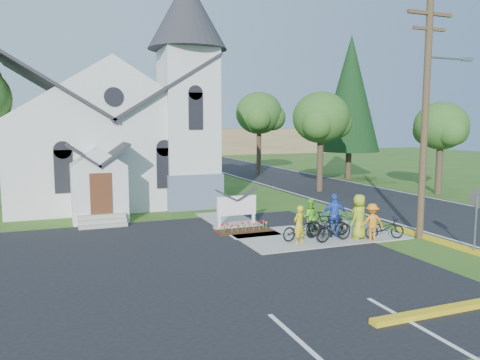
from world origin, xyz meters
name	(u,v)px	position (x,y,z in m)	size (l,w,h in m)	color
ground	(291,241)	(0.00, 0.00, 0.00)	(120.00, 120.00, 0.00)	#315819
parking_lot	(125,275)	(-7.00, -2.00, 0.01)	(20.00, 16.00, 0.02)	black
road	(316,185)	(10.00, 15.00, 0.01)	(8.00, 90.00, 0.02)	black
sidewalk	(317,235)	(1.50, 0.50, 0.03)	(7.00, 4.00, 0.05)	gray
church	(116,117)	(-5.48, 12.48, 5.25)	(12.35, 12.00, 13.00)	white
church_sign	(237,206)	(-1.20, 3.20, 1.03)	(2.20, 0.40, 1.70)	gray
flower_bed	(244,231)	(-1.20, 2.30, 0.04)	(2.60, 1.10, 0.07)	#39200F
utility_pole	(427,109)	(5.36, -1.50, 5.40)	(3.45, 0.28, 10.00)	#412E20
stop_sign	(477,207)	(5.43, -4.20, 1.78)	(0.11, 0.76, 2.48)	gray
tree_road_near	(321,118)	(8.50, 12.00, 5.21)	(4.00, 4.00, 7.05)	#392A1F
tree_road_mid	(259,113)	(9.00, 24.00, 5.78)	(4.40, 4.40, 7.80)	#392A1F
tree_road_far	(441,126)	(15.50, 8.00, 4.63)	(3.60, 3.60, 6.30)	#392A1F
conifer	(350,94)	(15.00, 18.00, 7.39)	(5.20, 5.20, 12.40)	#392A1F
distant_hills	(142,141)	(3.36, 56.33, 2.17)	(61.00, 10.00, 5.60)	brown
cyclist_0	(299,225)	(0.00, -0.62, 0.82)	(0.56, 0.37, 1.54)	gold
bike_0	(301,229)	(0.36, -0.10, 0.52)	(0.62, 1.79, 0.94)	black
cyclist_1	(310,217)	(1.12, 0.49, 0.84)	(0.77, 0.60, 1.58)	#68D427
bike_1	(334,228)	(1.50, -0.81, 0.59)	(0.51, 1.81, 1.09)	black
cyclist_2	(335,215)	(1.96, -0.14, 0.97)	(1.08, 0.45, 1.84)	blue
bike_2	(328,225)	(1.84, 0.15, 0.51)	(0.61, 1.76, 0.92)	black
cyclist_3	(372,222)	(3.08, -1.20, 0.81)	(0.98, 0.57, 1.52)	orange
bike_3	(325,224)	(1.66, 0.11, 0.58)	(0.50, 1.77, 1.06)	black
cyclist_4	(359,217)	(2.72, -0.80, 0.98)	(0.91, 0.59, 1.87)	#99B522
bike_4	(384,228)	(3.72, -1.19, 0.49)	(0.58, 1.68, 0.88)	black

